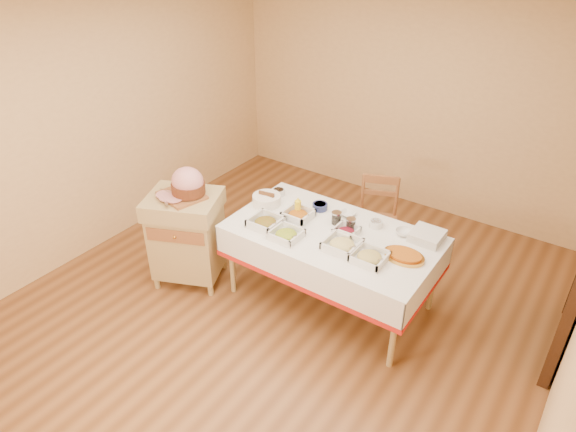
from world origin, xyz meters
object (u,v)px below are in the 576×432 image
object	(u,v)px
dining_table	(332,247)
plate_stack	(427,236)
mustard_bottle	(298,207)
bread_basket	(267,200)
brass_platter	(404,256)
preserve_jar_left	(336,218)
dining_chair	(377,219)
butcher_cart	(187,233)
preserve_jar_right	(351,225)
ham_on_board	(187,185)

from	to	relation	value
dining_table	plate_stack	bearing A→B (deg)	26.46
mustard_bottle	bread_basket	world-z (taller)	mustard_bottle
bread_basket	brass_platter	xyz separation A→B (m)	(1.43, -0.06, -0.03)
preserve_jar_left	plate_stack	bearing A→B (deg)	15.69
dining_table	preserve_jar_left	bearing A→B (deg)	108.47
dining_chair	preserve_jar_left	size ratio (longest dim) A/B	7.66
mustard_bottle	brass_platter	size ratio (longest dim) A/B	0.54
plate_stack	brass_platter	world-z (taller)	plate_stack
mustard_bottle	dining_chair	bearing A→B (deg)	61.32
dining_table	dining_chair	world-z (taller)	dining_chair
butcher_cart	plate_stack	xyz separation A→B (m)	(2.02, 0.85, 0.27)
mustard_bottle	butcher_cart	bearing A→B (deg)	-147.73
dining_table	brass_platter	world-z (taller)	brass_platter
preserve_jar_left	preserve_jar_right	bearing A→B (deg)	-5.03
ham_on_board	plate_stack	distance (m)	2.15
bread_basket	plate_stack	size ratio (longest dim) A/B	1.03
preserve_jar_left	mustard_bottle	world-z (taller)	mustard_bottle
butcher_cart	preserve_jar_right	size ratio (longest dim) A/B	8.41
butcher_cart	preserve_jar_right	bearing A→B (deg)	23.86
mustard_bottle	preserve_jar_right	bearing A→B (deg)	6.61
butcher_cart	dining_chair	world-z (taller)	butcher_cart
preserve_jar_left	dining_chair	bearing A→B (deg)	84.32
dining_table	ham_on_board	size ratio (longest dim) A/B	4.25
dining_table	preserve_jar_left	size ratio (longest dim) A/B	15.67
mustard_bottle	bread_basket	xyz separation A→B (m)	(-0.35, -0.01, -0.03)
dining_table	mustard_bottle	size ratio (longest dim) A/B	9.88
preserve_jar_left	bread_basket	xyz separation A→B (m)	(-0.72, -0.08, -0.00)
plate_stack	brass_platter	bearing A→B (deg)	-98.29
ham_on_board	mustard_bottle	bearing A→B (deg)	31.95
preserve_jar_right	bread_basket	size ratio (longest dim) A/B	0.41
mustard_bottle	brass_platter	world-z (taller)	mustard_bottle
dining_chair	ham_on_board	distance (m)	1.94
dining_table	ham_on_board	distance (m)	1.42
butcher_cart	dining_table	bearing A→B (deg)	20.79
butcher_cart	plate_stack	bearing A→B (deg)	22.85
mustard_bottle	brass_platter	xyz separation A→B (m)	(1.08, -0.07, -0.06)
mustard_bottle	brass_platter	distance (m)	1.08
ham_on_board	brass_platter	distance (m)	2.00
dining_chair	plate_stack	xyz separation A→B (m)	(0.69, -0.51, 0.34)
dining_table	preserve_jar_left	world-z (taller)	preserve_jar_left
preserve_jar_right	dining_table	bearing A→B (deg)	-129.35
dining_chair	preserve_jar_left	distance (m)	0.81
dining_table	ham_on_board	world-z (taller)	ham_on_board
dining_table	preserve_jar_right	distance (m)	0.27
butcher_cart	bread_basket	bearing A→B (deg)	45.72
plate_stack	butcher_cart	bearing A→B (deg)	-157.15
bread_basket	brass_platter	world-z (taller)	bread_basket
ham_on_board	plate_stack	xyz separation A→B (m)	(1.98, 0.82, -0.25)
butcher_cart	brass_platter	world-z (taller)	butcher_cart
preserve_jar_right	plate_stack	world-z (taller)	preserve_jar_right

